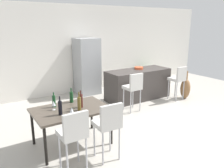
% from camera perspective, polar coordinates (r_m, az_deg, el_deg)
% --- Properties ---
extents(ground_plane, '(10.00, 10.00, 0.00)m').
position_cam_1_polar(ground_plane, '(6.26, 7.90, -6.78)').
color(ground_plane, '#ADA89E').
extents(back_wall, '(10.00, 0.12, 2.90)m').
position_cam_1_polar(back_wall, '(8.14, -4.59, 8.92)').
color(back_wall, silver).
rests_on(back_wall, ground_plane).
extents(kitchen_island, '(2.03, 0.78, 0.92)m').
position_cam_1_polar(kitchen_island, '(7.15, 6.50, -0.07)').
color(kitchen_island, '#383330').
rests_on(kitchen_island, ground_plane).
extents(bar_chair_left, '(0.40, 0.40, 1.05)m').
position_cam_1_polar(bar_chair_left, '(6.03, 5.42, -0.56)').
color(bar_chair_left, beige).
rests_on(bar_chair_left, ground_plane).
extents(bar_chair_middle, '(0.41, 0.41, 1.05)m').
position_cam_1_polar(bar_chair_middle, '(7.20, 16.26, 1.47)').
color(bar_chair_middle, beige).
rests_on(bar_chair_middle, ground_plane).
extents(dining_table, '(1.41, 0.94, 0.74)m').
position_cam_1_polar(dining_table, '(4.43, -10.15, -6.86)').
color(dining_table, '#4C4238').
rests_on(dining_table, ground_plane).
extents(dining_chair_near, '(0.40, 0.40, 1.05)m').
position_cam_1_polar(dining_chair_near, '(3.61, -9.61, -11.72)').
color(dining_chair_near, beige).
rests_on(dining_chair_near, ground_plane).
extents(dining_chair_far, '(0.42, 0.42, 1.05)m').
position_cam_1_polar(dining_chair_far, '(3.87, -0.92, -9.59)').
color(dining_chair_far, beige).
rests_on(dining_chair_far, ground_plane).
extents(wine_bottle_corner, '(0.07, 0.07, 0.35)m').
position_cam_1_polar(wine_bottle_corner, '(4.27, -8.19, -4.81)').
color(wine_bottle_corner, brown).
rests_on(wine_bottle_corner, dining_table).
extents(wine_bottle_inner, '(0.07, 0.07, 0.34)m').
position_cam_1_polar(wine_bottle_inner, '(4.41, -7.78, -4.14)').
color(wine_bottle_inner, '#471E19').
rests_on(wine_bottle_inner, dining_table).
extents(wine_bottle_middle, '(0.06, 0.06, 0.29)m').
position_cam_1_polar(wine_bottle_middle, '(4.53, -14.31, -4.14)').
color(wine_bottle_middle, '#194723').
rests_on(wine_bottle_middle, dining_table).
extents(wine_bottle_end, '(0.07, 0.07, 0.34)m').
position_cam_1_polar(wine_bottle_end, '(4.12, -12.82, -5.77)').
color(wine_bottle_end, black).
rests_on(wine_bottle_end, dining_table).
extents(wine_bottle_right, '(0.07, 0.07, 0.30)m').
position_cam_1_polar(wine_bottle_right, '(4.72, -10.11, -3.18)').
color(wine_bottle_right, '#194723').
rests_on(wine_bottle_right, dining_table).
extents(wine_glass_left, '(0.07, 0.07, 0.17)m').
position_cam_1_polar(wine_glass_left, '(3.99, -10.04, -6.48)').
color(wine_glass_left, silver).
rests_on(wine_glass_left, dining_table).
extents(wine_glass_far, '(0.07, 0.07, 0.17)m').
position_cam_1_polar(wine_glass_far, '(4.38, -14.38, -4.76)').
color(wine_glass_far, silver).
rests_on(wine_glass_far, dining_table).
extents(refrigerator, '(0.72, 0.68, 1.84)m').
position_cam_1_polar(refrigerator, '(7.60, -6.27, 4.40)').
color(refrigerator, '#939699').
rests_on(refrigerator, ground_plane).
extents(fruit_bowl, '(0.27, 0.27, 0.07)m').
position_cam_1_polar(fruit_bowl, '(7.15, 6.71, 3.99)').
color(fruit_bowl, '#C6512D').
rests_on(fruit_bowl, kitchen_island).
extents(floor_vase, '(0.31, 0.31, 0.87)m').
position_cam_1_polar(floor_vase, '(7.53, 17.85, -0.98)').
color(floor_vase, brown).
rests_on(floor_vase, ground_plane).
extents(potted_plant, '(0.47, 0.47, 0.67)m').
position_cam_1_polar(potted_plant, '(9.19, 8.94, 2.84)').
color(potted_plant, '#996B4C').
rests_on(potted_plant, ground_plane).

